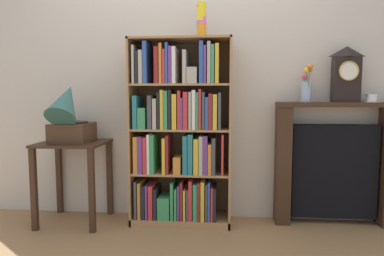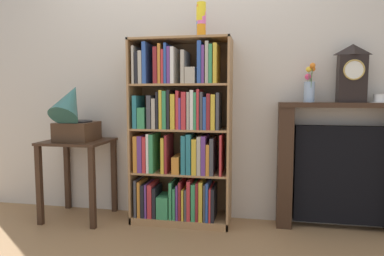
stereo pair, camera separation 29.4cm
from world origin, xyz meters
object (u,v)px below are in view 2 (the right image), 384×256
object	(u,v)px
teacup_with_saucer	(379,99)
fireplace_mantel	(339,167)
bookshelf	(180,138)
mantel_clock	(352,73)
cup_stack	(201,20)
gramophone	(73,115)
side_table_left	(78,160)
flower_vase	(309,87)

from	to	relation	value
teacup_with_saucer	fireplace_mantel	bearing A→B (deg)	176.65
bookshelf	mantel_clock	xyz separation A→B (m)	(1.37, 0.08, 0.54)
cup_stack	fireplace_mantel	xyz separation A→B (m)	(1.13, 0.11, -1.20)
gramophone	side_table_left	bearing A→B (deg)	90.00
fireplace_mantel	flower_vase	bearing A→B (deg)	-175.28
side_table_left	fireplace_mantel	xyz separation A→B (m)	(2.23, 0.17, -0.01)
flower_vase	teacup_with_saucer	size ratio (longest dim) A/B	2.18
teacup_with_saucer	bookshelf	bearing A→B (deg)	-176.97
bookshelf	fireplace_mantel	xyz separation A→B (m)	(1.31, 0.10, -0.22)
side_table_left	teacup_with_saucer	xyz separation A→B (m)	(2.50, 0.15, 0.54)
gramophone	teacup_with_saucer	xyz separation A→B (m)	(2.50, 0.21, 0.14)
cup_stack	bookshelf	bearing A→B (deg)	176.17
fireplace_mantel	flower_vase	size ratio (longest dim) A/B	3.36
gramophone	mantel_clock	bearing A→B (deg)	5.20
teacup_with_saucer	cup_stack	bearing A→B (deg)	-176.08
cup_stack	teacup_with_saucer	bearing A→B (deg)	3.92
bookshelf	teacup_with_saucer	size ratio (longest dim) A/B	11.03
cup_stack	teacup_with_saucer	xyz separation A→B (m)	(1.40, 0.10, -0.64)
mantel_clock	flower_vase	distance (m)	0.33
bookshelf	teacup_with_saucer	bearing A→B (deg)	3.03
cup_stack	mantel_clock	bearing A→B (deg)	4.50
bookshelf	side_table_left	size ratio (longest dim) A/B	2.23
bookshelf	flower_vase	distance (m)	1.14
side_table_left	mantel_clock	bearing A→B (deg)	3.71
bookshelf	cup_stack	size ratio (longest dim) A/B	5.56
bookshelf	fireplace_mantel	distance (m)	1.33
cup_stack	gramophone	xyz separation A→B (m)	(-1.10, -0.11, -0.78)
gramophone	flower_vase	world-z (taller)	flower_vase
fireplace_mantel	mantel_clock	xyz separation A→B (m)	(0.06, -0.02, 0.76)
side_table_left	fireplace_mantel	distance (m)	2.23
bookshelf	side_table_left	xyz separation A→B (m)	(-0.92, -0.07, -0.21)
fireplace_mantel	flower_vase	world-z (taller)	flower_vase
bookshelf	cup_stack	world-z (taller)	cup_stack
side_table_left	mantel_clock	size ratio (longest dim) A/B	1.54
cup_stack	side_table_left	bearing A→B (deg)	-177.15
teacup_with_saucer	mantel_clock	bearing A→B (deg)	-179.35
fireplace_mantel	bookshelf	bearing A→B (deg)	-175.66
fireplace_mantel	flower_vase	distance (m)	0.71
bookshelf	mantel_clock	distance (m)	1.48
bookshelf	cup_stack	xyz separation A→B (m)	(0.18, -0.01, 0.97)
gramophone	fireplace_mantel	distance (m)	2.28
flower_vase	teacup_with_saucer	xyz separation A→B (m)	(0.53, 0.01, -0.10)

